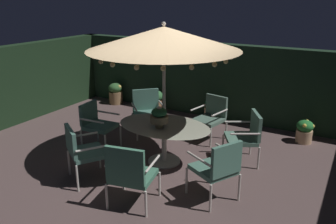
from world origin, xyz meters
The scene contains 16 objects.
ground_plane centered at (0.00, 0.00, -0.01)m, with size 8.59×6.73×0.02m, color brown.
hedge_backdrop_rear centered at (0.00, 3.22, 0.92)m, with size 8.59×0.30×1.85m, color #1B3120.
patio_dining_table centered at (0.04, 0.34, 0.60)m, with size 1.75×1.19×0.74m.
patio_umbrella centered at (0.04, 0.34, 2.26)m, with size 2.60×2.60×2.54m.
centerpiece_planter centered at (0.04, 0.16, 0.95)m, with size 0.32×0.32×0.40m.
patio_chair_north centered at (0.34, -1.14, 0.56)m, with size 0.74×0.71×1.00m.
patio_chair_northeast centered at (1.37, -0.37, 0.57)m, with size 0.81×0.80×0.98m.
patio_chair_east centered at (1.34, 1.09, 0.55)m, with size 0.80×0.83×0.95m.
patio_chair_southeast centered at (0.34, 1.81, 0.53)m, with size 0.68×0.71×0.92m.
patio_chair_south centered at (-1.02, 1.41, 0.55)m, with size 0.89×0.89×0.96m.
patio_chair_southwest centered at (-1.45, 0.21, 0.55)m, with size 0.65×0.61×0.93m.
patio_chair_west centered at (-0.78, -0.92, 0.57)m, with size 0.84×0.82×0.96m.
potted_plant_front_corner centered at (-1.65, 2.76, 0.32)m, with size 0.43×0.43×0.58m.
potted_plant_back_left centered at (-3.00, 2.80, 0.31)m, with size 0.39×0.39×0.59m.
potted_plant_left_near centered at (2.13, 2.57, 0.26)m, with size 0.36×0.37×0.49m.
potted_plant_left_far centered at (-0.06, 2.76, 0.30)m, with size 0.32×0.32×0.58m.
Camera 1 is at (2.99, -4.68, 2.95)m, focal length 37.02 mm.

